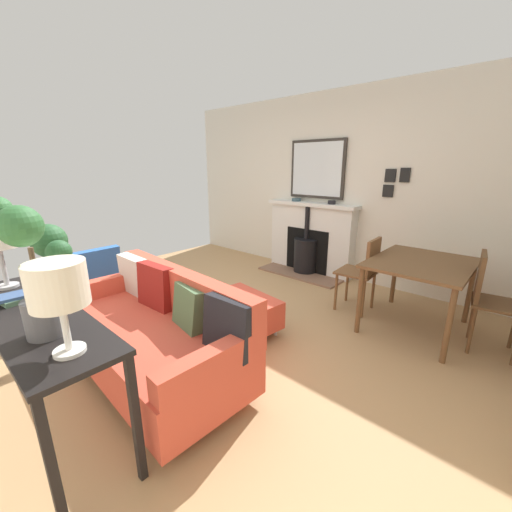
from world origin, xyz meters
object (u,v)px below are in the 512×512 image
at_px(mantel_bowl_near, 296,199).
at_px(dining_chair_by_back_wall, 488,295).
at_px(fireplace, 309,242).
at_px(armchair_accent, 88,276).
at_px(table_lamp_far_end, 58,287).
at_px(dining_chair_near_fireplace, 364,268).
at_px(console_table, 35,326).
at_px(book_stack, 20,296).
at_px(potted_plant, 27,254).
at_px(dining_table, 420,270).
at_px(sofa, 155,330).
at_px(ottoman, 239,312).
at_px(mantel_bowl_far, 332,202).

height_order(mantel_bowl_near, dining_chair_by_back_wall, mantel_bowl_near).
xyz_separation_m(fireplace, armchair_accent, (2.91, -1.05, -0.04)).
xyz_separation_m(table_lamp_far_end, dining_chair_near_fireplace, (-2.93, 0.17, -0.60)).
bearing_deg(console_table, book_stack, -90.39).
distance_m(armchair_accent, dining_chair_near_fireplace, 3.10).
bearing_deg(dining_chair_near_fireplace, potted_plant, -8.42).
xyz_separation_m(fireplace, console_table, (3.74, 0.45, 0.22)).
bearing_deg(dining_chair_by_back_wall, table_lamp_far_end, -24.31).
relative_size(book_stack, dining_table, 0.26).
bearing_deg(mantel_bowl_near, dining_table, 68.39).
xyz_separation_m(book_stack, dining_chair_near_fireplace, (-2.93, 1.06, -0.30)).
height_order(sofa, dining_table, sofa).
bearing_deg(table_lamp_far_end, dining_chair_by_back_wall, 155.69).
bearing_deg(potted_plant, table_lamp_far_end, 97.38).
xyz_separation_m(ottoman, dining_chair_near_fireplace, (-1.29, 0.70, 0.29)).
height_order(fireplace, table_lamp_far_end, table_lamp_far_end).
distance_m(sofa, table_lamp_far_end, 1.24).
distance_m(dining_table, dining_chair_near_fireplace, 0.59).
relative_size(sofa, armchair_accent, 2.39).
xyz_separation_m(potted_plant, dining_chair_near_fireplace, (-2.97, 0.44, -0.71)).
height_order(armchair_accent, table_lamp_far_end, table_lamp_far_end).
bearing_deg(sofa, mantel_bowl_far, -177.68).
distance_m(mantel_bowl_near, mantel_bowl_far, 0.62).
distance_m(armchair_accent, dining_table, 3.55).
bearing_deg(dining_table, armchair_accent, -53.73).
height_order(fireplace, mantel_bowl_far, mantel_bowl_far).
bearing_deg(ottoman, dining_chair_by_back_wall, 124.55).
relative_size(mantel_bowl_far, dining_chair_near_fireplace, 0.13).
distance_m(mantel_bowl_near, potted_plant, 3.95).
xyz_separation_m(console_table, dining_table, (-2.93, 1.36, -0.07)).
height_order(sofa, ottoman, sofa).
bearing_deg(ottoman, mantel_bowl_near, -158.82).
xyz_separation_m(sofa, ottoman, (-0.88, 0.08, -0.13)).
xyz_separation_m(ottoman, table_lamp_far_end, (1.64, 0.53, 0.89)).
xyz_separation_m(fireplace, ottoman, (2.09, 0.53, -0.26)).
xyz_separation_m(fireplace, sofa, (2.98, 0.45, -0.13)).
xyz_separation_m(mantel_bowl_far, book_stack, (3.76, -0.15, -0.31)).
bearing_deg(sofa, dining_chair_by_back_wall, 138.15).
height_order(mantel_bowl_near, dining_chair_near_fireplace, mantel_bowl_near).
bearing_deg(mantel_bowl_near, dining_chair_by_back_wall, 72.50).
height_order(table_lamp_far_end, potted_plant, potted_plant).
distance_m(fireplace, table_lamp_far_end, 3.94).
xyz_separation_m(console_table, dining_chair_near_fireplace, (-2.93, 0.78, -0.18)).
relative_size(armchair_accent, dining_chair_by_back_wall, 0.86).
bearing_deg(ottoman, fireplace, -165.72).
relative_size(sofa, book_stack, 6.72).
bearing_deg(console_table, sofa, 179.90).
distance_m(ottoman, potted_plant, 1.97).
xyz_separation_m(book_stack, dining_table, (-2.93, 1.63, -0.18)).
height_order(table_lamp_far_end, dining_chair_near_fireplace, table_lamp_far_end).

